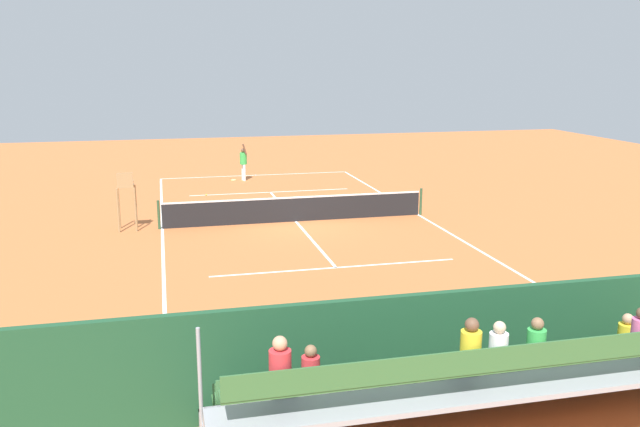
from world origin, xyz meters
TOP-DOWN VIEW (x-y plane):
  - ground_plane at (0.00, 0.00)m, footprint 60.00×60.00m
  - court_line_markings at (0.00, -0.04)m, footprint 10.10×22.20m
  - tennis_net at (0.00, 0.00)m, footprint 10.30×0.10m
  - backdrop_wall at (0.00, 14.00)m, footprint 18.00×0.16m
  - bleacher_stand at (-0.10, 15.38)m, footprint 9.06×2.40m
  - umpire_chair at (6.20, -0.08)m, footprint 0.67×0.67m
  - courtside_bench at (-3.35, 13.27)m, footprint 1.80×0.40m
  - equipment_bag at (-1.55, 13.40)m, footprint 0.90×0.36m
  - tennis_player at (0.82, -9.52)m, footprint 0.43×0.55m
  - tennis_racket at (1.36, -9.73)m, footprint 0.37×0.59m
  - tennis_ball_near at (3.00, -5.93)m, footprint 0.07×0.07m

SIDE VIEW (x-z plane):
  - ground_plane at x=0.00m, z-range 0.00..0.00m
  - court_line_markings at x=0.00m, z-range 0.00..0.01m
  - tennis_racket at x=1.36m, z-range 0.00..0.03m
  - tennis_ball_near at x=3.00m, z-range 0.00..0.07m
  - equipment_bag at x=-1.55m, z-range 0.00..0.36m
  - tennis_net at x=0.00m, z-range -0.03..1.04m
  - courtside_bench at x=-3.35m, z-range 0.09..1.02m
  - bleacher_stand at x=-0.10m, z-range -0.27..2.21m
  - backdrop_wall at x=0.00m, z-range 0.00..2.00m
  - tennis_player at x=0.82m, z-range 0.05..1.98m
  - umpire_chair at x=6.20m, z-range 0.24..2.38m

